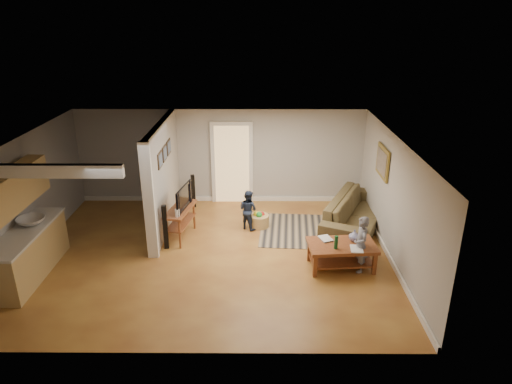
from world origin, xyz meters
TOP-DOWN VIEW (x-y plane):
  - ground at (0.00, 0.00)m, footprint 7.50×7.50m
  - room_shell at (-1.07, 0.43)m, footprint 7.54×6.02m
  - area_rug at (2.30, 1.13)m, footprint 2.61×1.99m
  - sofa at (3.30, 1.31)m, footprint 2.06×2.84m
  - coffee_table at (2.67, -0.48)m, footprint 1.38×0.87m
  - tv_console at (-0.74, 0.78)m, footprint 0.63×1.21m
  - speaker_left at (-1.00, 0.29)m, footprint 0.11×0.11m
  - speaker_right at (-0.71, 2.54)m, footprint 0.11×0.11m
  - toy_basket at (1.02, 1.35)m, footprint 0.46×0.46m
  - child at (3.00, -0.60)m, footprint 0.32×0.45m
  - toddler at (0.76, 1.27)m, footprint 0.59×0.57m

SIDE VIEW (x-z plane):
  - ground at x=0.00m, z-range 0.00..0.00m
  - sofa at x=3.30m, z-range -0.39..0.39m
  - child at x=3.00m, z-range -0.58..0.58m
  - toddler at x=0.76m, z-range -0.48..0.48m
  - area_rug at x=2.30m, z-range 0.00..0.01m
  - toy_basket at x=1.02m, z-range -0.04..0.38m
  - coffee_table at x=2.67m, z-range 0.01..0.80m
  - speaker_right at x=-0.71m, z-range 0.00..0.89m
  - speaker_left at x=-1.00m, z-range 0.00..1.01m
  - tv_console at x=-0.74m, z-range 0.16..1.15m
  - room_shell at x=-1.07m, z-range 0.20..2.72m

